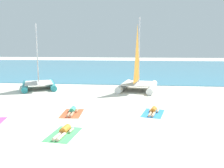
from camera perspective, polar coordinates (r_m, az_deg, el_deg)
name	(u,v)px	position (r m, az deg, el deg)	size (l,w,h in m)	color
ground_plane	(117,90)	(20.85, 1.25, -1.39)	(120.00, 120.00, 0.00)	silver
ocean_water	(127,67)	(43.19, 3.73, 4.04)	(120.00, 40.00, 0.05)	teal
sailboat_teal	(39,79)	(22.32, -17.25, 1.15)	(4.43, 5.23, 5.80)	teal
sailboat_white	(138,79)	(20.78, 6.18, 1.13)	(3.75, 5.21, 6.27)	white
towel_center_left	(72,113)	(13.76, -9.60, -6.99)	(1.10, 1.90, 0.01)	#EA5933
sunbather_center_left	(72,111)	(13.79, -9.56, -6.41)	(0.57, 1.57, 0.30)	#3FB28C
towel_center_right	(64,134)	(10.72, -11.56, -11.73)	(1.10, 1.90, 0.01)	#4CB266
sunbather_center_right	(64,131)	(10.73, -11.44, -10.99)	(0.58, 1.57, 0.30)	orange
towel_rightmost	(153,113)	(13.79, 9.82, -6.95)	(1.10, 1.90, 0.01)	#338CD8
sunbather_rightmost	(153,111)	(13.82, 9.88, -6.38)	(0.73, 1.56, 0.30)	orange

